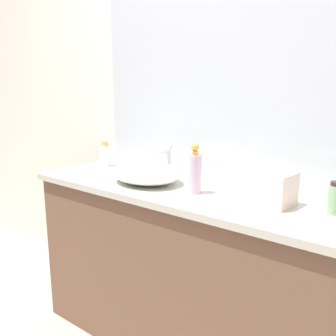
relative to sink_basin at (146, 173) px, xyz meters
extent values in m
cube|color=silver|center=(0.16, 0.39, 0.40)|extent=(6.00, 0.06, 2.60)
cube|color=brown|center=(0.20, 0.06, -0.49)|extent=(1.55, 0.52, 0.81)
cube|color=#B3B3A2|center=(0.20, 0.06, -0.07)|extent=(1.59, 0.56, 0.03)
cube|color=#B2BCC6|center=(0.20, 0.35, 0.57)|extent=(1.53, 0.01, 1.24)
ellipsoid|color=white|center=(0.00, 0.00, 0.00)|extent=(0.36, 0.30, 0.10)
cylinder|color=silver|center=(0.00, 0.18, 0.02)|extent=(0.03, 0.03, 0.14)
cylinder|color=silver|center=(0.00, 0.13, 0.08)|extent=(0.02, 0.10, 0.02)
sphere|color=silver|center=(0.00, 0.19, 0.11)|extent=(0.03, 0.03, 0.03)
cylinder|color=#CAAECD|center=(0.28, 0.00, 0.04)|extent=(0.06, 0.06, 0.17)
cylinder|color=gold|center=(0.28, 0.00, 0.13)|extent=(0.03, 0.03, 0.02)
sphere|color=gold|center=(0.28, 0.00, 0.16)|extent=(0.04, 0.04, 0.04)
cylinder|color=#CBB051|center=(0.28, -0.01, 0.16)|extent=(0.02, 0.02, 0.02)
cylinder|color=white|center=(-0.44, 0.14, 0.01)|extent=(0.06, 0.06, 0.12)
cylinder|color=#D7A650|center=(-0.44, 0.14, 0.08)|extent=(0.04, 0.04, 0.03)
cylinder|color=#79A278|center=(0.85, 0.09, 0.00)|extent=(0.05, 0.05, 0.11)
cube|color=beige|center=(0.63, 0.06, 0.02)|extent=(0.15, 0.15, 0.13)
cone|color=white|center=(0.63, 0.06, 0.10)|extent=(0.08, 0.08, 0.05)
camera|label=1|loc=(1.18, -1.34, 0.43)|focal=40.18mm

